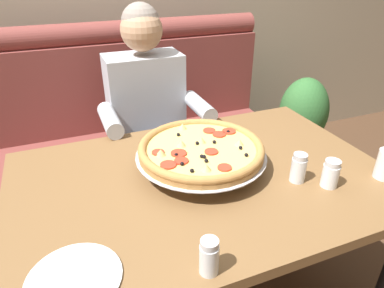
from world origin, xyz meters
name	(u,v)px	position (x,y,z in m)	size (l,w,h in m)	color
booth_bench	(145,146)	(0.00, 0.93, 0.40)	(1.72, 0.78, 1.13)	brown
dining_table	(203,194)	(0.00, 0.00, 0.66)	(1.39, 0.92, 0.74)	brown
diner_main	(151,117)	(-0.01, 0.67, 0.71)	(0.54, 0.64, 1.27)	#2D3342
pizza	(201,150)	(0.01, 0.06, 0.82)	(0.49, 0.49, 0.12)	silver
shaker_oregano	(330,175)	(0.39, -0.22, 0.79)	(0.06, 0.06, 0.10)	white
shaker_parmesan	(298,170)	(0.31, -0.15, 0.79)	(0.05, 0.05, 0.11)	white
shaker_pepper_flakes	(209,259)	(-0.16, -0.41, 0.79)	(0.05, 0.05, 0.11)	white
plate_near_left	(74,277)	(-0.49, -0.30, 0.75)	(0.24, 0.24, 0.02)	white
potted_plant	(302,118)	(1.23, 0.93, 0.39)	(0.36, 0.36, 0.70)	brown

